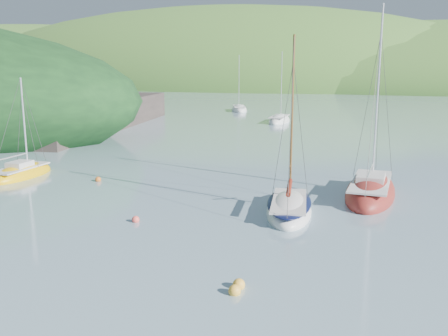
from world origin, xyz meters
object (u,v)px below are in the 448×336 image
(sloop_red, at_px, (370,193))
(distant_sloop_c, at_px, (239,110))
(daysailer_white, at_px, (289,208))
(sailboat_yellow, at_px, (22,174))
(distant_sloop_a, at_px, (279,121))

(sloop_red, xyz_separation_m, distant_sloop_c, (-24.84, 50.22, -0.05))
(sloop_red, relative_size, distant_sloop_c, 1.21)
(daysailer_white, xyz_separation_m, sailboat_yellow, (-19.85, 2.12, -0.05))
(sloop_red, distance_m, distant_sloop_c, 56.03)
(daysailer_white, height_order, sloop_red, sloop_red)
(distant_sloop_c, bearing_deg, distant_sloop_a, -75.57)
(sloop_red, distance_m, distant_sloop_a, 38.99)
(sailboat_yellow, relative_size, distant_sloop_c, 0.75)
(sloop_red, relative_size, sailboat_yellow, 1.62)
(sloop_red, height_order, distant_sloop_a, sloop_red)
(sailboat_yellow, bearing_deg, sloop_red, 4.82)
(distant_sloop_a, bearing_deg, sloop_red, -70.59)
(sloop_red, bearing_deg, distant_sloop_a, 112.50)
(daysailer_white, height_order, distant_sloop_a, distant_sloop_a)
(sailboat_yellow, xyz_separation_m, distant_sloop_a, (9.30, 39.06, -0.00))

